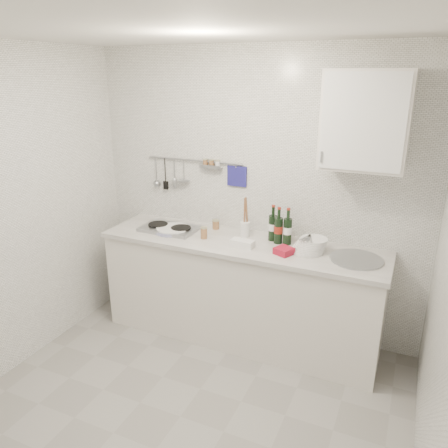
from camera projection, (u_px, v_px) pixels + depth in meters
name	position (u px, v px, depth m)	size (l,w,h in m)	color
floor	(180.00, 417.00, 3.04)	(3.00, 3.00, 0.00)	gray
ceiling	(164.00, 25.00, 2.23)	(3.00, 3.00, 0.00)	silver
back_wall	(254.00, 195.00, 3.84)	(3.00, 0.02, 2.50)	silver
counter	(241.00, 293.00, 3.85)	(2.44, 0.64, 0.96)	silver
wall_rail	(192.00, 171.00, 3.99)	(0.98, 0.09, 0.34)	#93969B
wall_cabinet	(366.00, 120.00, 3.11)	(0.60, 0.38, 0.70)	silver
plate_stack_hob	(172.00, 229.00, 3.92)	(0.32, 0.31, 0.04)	#434898
plate_stack_sink	(310.00, 245.00, 3.47)	(0.28, 0.27, 0.12)	white
wine_bottles	(280.00, 225.00, 3.62)	(0.21, 0.12, 0.31)	black
butter_dish	(242.00, 243.00, 3.58)	(0.19, 0.10, 0.06)	white
strawberry_punnet	(284.00, 251.00, 3.43)	(0.13, 0.13, 0.05)	#B1132E
utensil_crock	(245.00, 227.00, 3.79)	(0.09, 0.09, 0.36)	white
jar_a	(216.00, 224.00, 3.98)	(0.07, 0.07, 0.09)	#8E5F38
jar_b	(310.00, 241.00, 3.61)	(0.06, 0.06, 0.06)	#8E5F38
jar_c	(304.00, 240.00, 3.62)	(0.06, 0.06, 0.07)	#8E5F38
jar_d	(204.00, 233.00, 3.75)	(0.06, 0.06, 0.10)	#8E5F38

